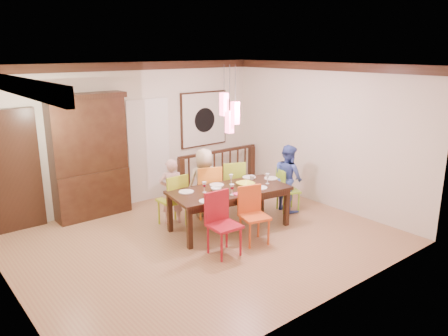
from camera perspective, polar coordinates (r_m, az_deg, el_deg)
floor at (r=7.56m, az=-2.48°, el=-9.34°), size 6.00×6.00×0.00m
ceiling at (r=6.88m, az=-2.76°, el=13.19°), size 6.00×6.00×0.00m
wall_back at (r=9.18m, az=-11.90°, el=4.29°), size 6.00×0.00×6.00m
wall_left at (r=5.91m, az=-26.83°, el=-3.14°), size 0.00×5.00×5.00m
wall_right at (r=9.13m, az=12.79°, el=4.19°), size 0.00×5.00×5.00m
crown_molding at (r=6.88m, az=-2.75°, el=12.53°), size 6.00×5.00×0.16m
panel_door at (r=8.44m, az=-26.21°, el=-0.72°), size 1.04×0.07×2.24m
white_doorway at (r=9.39m, az=-9.77°, el=2.14°), size 0.97×0.05×2.22m
painting at (r=10.05m, az=-2.63°, el=6.40°), size 1.25×0.06×1.25m
pendant_cluster at (r=7.44m, az=0.73°, el=7.23°), size 0.27×0.21×1.14m
dining_table at (r=7.78m, az=0.69°, el=-3.32°), size 2.25×1.28×0.75m
chair_far_left at (r=8.03m, az=-6.82°, el=-3.63°), size 0.45×0.45×0.98m
chair_far_mid at (r=8.39m, az=-2.22°, el=-2.49°), size 0.60×0.60×1.03m
chair_far_right at (r=8.81m, az=0.96°, el=-1.72°), size 0.59×0.59×1.00m
chair_near_left at (r=6.83m, az=0.03°, el=-6.88°), size 0.47×0.47×1.00m
chair_near_mid at (r=7.26m, az=4.03°, el=-5.77°), size 0.52×0.52×0.95m
chair_end_right at (r=8.77m, az=8.42°, el=-2.47°), size 0.51×0.51×0.87m
china_hutch at (r=8.64m, az=-17.21°, el=1.48°), size 1.50×0.46×2.37m
balustrade at (r=9.89m, az=-0.74°, el=-0.25°), size 2.10×0.13×0.96m
person_far_left at (r=8.12m, az=-6.85°, el=-3.02°), size 0.53×0.47×1.23m
person_far_mid at (r=8.44m, az=-2.57°, el=-1.86°), size 0.75×0.62×1.32m
person_end_right at (r=8.78m, az=8.37°, el=-1.28°), size 0.62×0.73×1.34m
serving_bowl at (r=7.88m, az=2.81°, el=-2.17°), size 0.34×0.34×0.08m
small_bowl at (r=7.64m, az=-1.03°, el=-2.79°), size 0.19×0.19×0.06m
cup_left at (r=7.30m, az=-0.88°, el=-3.51°), size 0.12×0.12×0.09m
cup_right at (r=8.29m, az=3.67°, el=-1.25°), size 0.10×0.10×0.09m
plate_far_left at (r=7.60m, az=-4.96°, el=-3.11°), size 0.26×0.26×0.01m
plate_far_mid at (r=7.95m, az=-0.95°, el=-2.22°), size 0.26×0.26×0.01m
plate_far_right at (r=8.44m, az=3.31°, el=-1.20°), size 0.26×0.26×0.01m
plate_near_left at (r=7.12m, az=-2.25°, el=-4.35°), size 0.26×0.26×0.01m
plate_near_mid at (r=7.82m, az=4.73°, el=-2.58°), size 0.26×0.26×0.01m
plate_end_right at (r=8.41m, az=6.14°, el=-1.33°), size 0.26×0.26×0.01m
wine_glass_a at (r=7.54m, az=-2.58°, el=-2.51°), size 0.08×0.08×0.19m
wine_glass_b at (r=7.98m, az=0.94°, el=-1.50°), size 0.08×0.08×0.19m
wine_glass_c at (r=7.41m, az=1.05°, el=-2.83°), size 0.08×0.08×0.19m
wine_glass_d at (r=8.06m, az=5.71°, el=-1.40°), size 0.08×0.08×0.19m
napkin at (r=7.48m, az=1.88°, el=-3.37°), size 0.18×0.14×0.01m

